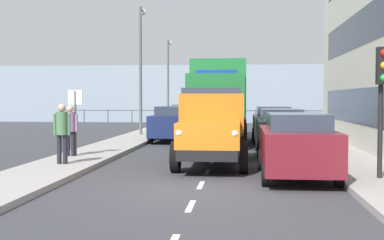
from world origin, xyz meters
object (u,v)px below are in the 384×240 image
car_silver_kerbside_2 (273,124)px  car_grey_oppositeside_2 (196,115)px  lorry_cargo_green (220,99)px  car_white_oppositeside_1 (186,118)px  traffic_light_near (382,83)px  truck_vintage_orange (212,129)px  street_sign (75,111)px  car_maroon_kerbside_near (296,144)px  pedestrian_couple_a (70,126)px  car_black_kerbside_1 (281,131)px  lamp_post_far (168,74)px  lamp_post_promenade (141,59)px  car_navy_oppositeside_0 (172,123)px  pedestrian_with_bag (62,128)px

car_silver_kerbside_2 → car_grey_oppositeside_2: size_ratio=1.00×
lorry_cargo_green → car_white_oppositeside_1: (2.32, -6.44, -1.18)m
lorry_cargo_green → traffic_light_near: bearing=111.1°
truck_vintage_orange → car_silver_kerbside_2: size_ratio=1.27×
car_silver_kerbside_2 → street_sign: (7.09, 7.49, 0.79)m
car_maroon_kerbside_near → pedestrian_couple_a: size_ratio=2.52×
car_black_kerbside_1 → lamp_post_far: (6.87, -17.99, 2.98)m
car_silver_kerbside_2 → lamp_post_promenade: 8.26m
car_navy_oppositeside_0 → pedestrian_with_bag: 10.13m
car_white_oppositeside_1 → car_grey_oppositeside_2: 6.31m
truck_vintage_orange → lorry_cargo_green: lorry_cargo_green is taller
car_silver_kerbside_2 → street_sign: bearing=46.6°
pedestrian_with_bag → car_grey_oppositeside_2: bearing=-95.0°
car_black_kerbside_1 → pedestrian_with_bag: bearing=33.4°
car_silver_kerbside_2 → pedestrian_with_bag: size_ratio=2.47×
pedestrian_couple_a → lamp_post_far: 20.59m
car_black_kerbside_1 → traffic_light_near: bearing=107.0°
lamp_post_far → street_sign: size_ratio=2.77×
car_silver_kerbside_2 → car_grey_oppositeside_2: 13.65m
truck_vintage_orange → pedestrian_couple_a: size_ratio=3.28×
pedestrian_couple_a → traffic_light_near: traffic_light_near is taller
car_maroon_kerbside_near → lamp_post_promenade: 15.79m
car_white_oppositeside_1 → lamp_post_far: 7.32m
car_white_oppositeside_1 → pedestrian_with_bag: bearing=83.1°
lorry_cargo_green → car_black_kerbside_1: (-2.53, 5.19, -1.18)m
truck_vintage_orange → car_black_kerbside_1: 4.27m
traffic_light_near → pedestrian_couple_a: bearing=-23.5°
lorry_cargo_green → car_grey_oppositeside_2: bearing=-79.7°
car_black_kerbside_1 → car_navy_oppositeside_0: bearing=-48.5°
truck_vintage_orange → street_sign: truck_vintage_orange is taller
car_black_kerbside_1 → car_white_oppositeside_1: same height
car_maroon_kerbside_near → traffic_light_near: bearing=157.6°
car_maroon_kerbside_near → car_white_oppositeside_1: 17.90m
car_silver_kerbside_2 → car_navy_oppositeside_0: same height
truck_vintage_orange → traffic_light_near: bearing=146.4°
car_black_kerbside_1 → pedestrian_with_bag: size_ratio=2.33×
pedestrian_couple_a → car_silver_kerbside_2: bearing=-133.7°
pedestrian_with_bag → lorry_cargo_green: bearing=-113.8°
pedestrian_with_bag → lamp_post_far: lamp_post_far is taller
car_maroon_kerbside_near → car_grey_oppositeside_2: bearing=-78.4°
truck_vintage_orange → street_sign: 4.93m
car_silver_kerbside_2 → truck_vintage_orange: bearing=74.9°
car_grey_oppositeside_2 → pedestrian_couple_a: size_ratio=2.57×
car_maroon_kerbside_near → pedestrian_couple_a: 7.92m
car_maroon_kerbside_near → street_sign: bearing=-24.8°
truck_vintage_orange → car_maroon_kerbside_near: bearing=138.9°
car_grey_oppositeside_2 → pedestrian_with_bag: pedestrian_with_bag is taller
car_white_oppositeside_1 → car_grey_oppositeside_2: bearing=-90.0°
lamp_post_promenade → car_grey_oppositeside_2: bearing=-102.1°
street_sign → lamp_post_far: bearing=-90.6°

